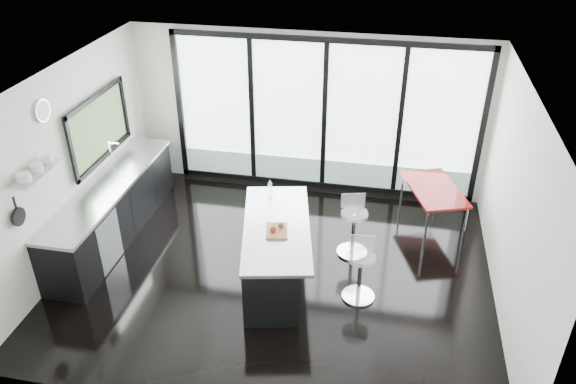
% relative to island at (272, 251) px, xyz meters
% --- Properties ---
extents(floor, '(6.00, 5.00, 0.00)m').
position_rel_island_xyz_m(floor, '(0.04, 0.14, -0.44)').
color(floor, black).
rests_on(floor, ground).
extents(ceiling, '(6.00, 5.00, 0.00)m').
position_rel_island_xyz_m(ceiling, '(0.04, 0.14, 2.36)').
color(ceiling, white).
rests_on(ceiling, wall_back).
extents(wall_back, '(6.00, 0.09, 2.80)m').
position_rel_island_xyz_m(wall_back, '(0.31, 2.60, 0.83)').
color(wall_back, silver).
rests_on(wall_back, ground).
extents(wall_front, '(6.00, 0.00, 2.80)m').
position_rel_island_xyz_m(wall_front, '(0.04, -2.36, 0.96)').
color(wall_front, silver).
rests_on(wall_front, ground).
extents(wall_left, '(0.26, 5.00, 2.80)m').
position_rel_island_xyz_m(wall_left, '(-2.93, 0.41, 1.12)').
color(wall_left, silver).
rests_on(wall_left, ground).
extents(wall_right, '(0.00, 5.00, 2.80)m').
position_rel_island_xyz_m(wall_right, '(3.04, 0.14, 0.96)').
color(wall_right, silver).
rests_on(wall_right, ground).
extents(counter_cabinets, '(0.69, 3.24, 1.36)m').
position_rel_island_xyz_m(counter_cabinets, '(-2.63, 0.54, 0.03)').
color(counter_cabinets, black).
rests_on(counter_cabinets, floor).
extents(island, '(1.31, 2.25, 1.12)m').
position_rel_island_xyz_m(island, '(0.00, 0.00, 0.00)').
color(island, black).
rests_on(island, floor).
extents(bar_stool_near, '(0.47, 0.47, 0.70)m').
position_rel_island_xyz_m(bar_stool_near, '(1.23, -0.21, -0.09)').
color(bar_stool_near, silver).
rests_on(bar_stool_near, floor).
extents(bar_stool_far, '(0.56, 0.56, 0.73)m').
position_rel_island_xyz_m(bar_stool_far, '(1.05, 0.77, -0.08)').
color(bar_stool_far, silver).
rests_on(bar_stool_far, floor).
extents(red_table, '(1.09, 1.42, 0.67)m').
position_rel_island_xyz_m(red_table, '(2.21, 1.80, -0.10)').
color(red_table, maroon).
rests_on(red_table, floor).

